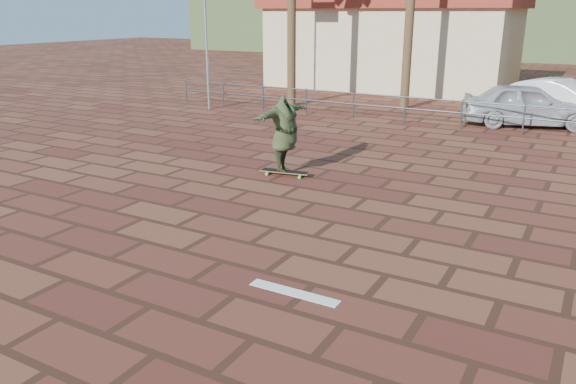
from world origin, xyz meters
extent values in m
plane|color=brown|center=(0.00, 0.00, 0.00)|extent=(120.00, 120.00, 0.00)
cube|color=white|center=(0.70, -1.20, 0.00)|extent=(1.40, 0.22, 0.01)
cylinder|color=#47494F|center=(-12.00, 12.00, 0.50)|extent=(0.06, 0.06, 1.00)
cylinder|color=#47494F|center=(-10.00, 12.00, 0.50)|extent=(0.06, 0.06, 1.00)
cylinder|color=#47494F|center=(-8.00, 12.00, 0.50)|extent=(0.06, 0.06, 1.00)
cylinder|color=#47494F|center=(-6.00, 12.00, 0.50)|extent=(0.06, 0.06, 1.00)
cylinder|color=#47494F|center=(-4.00, 12.00, 0.50)|extent=(0.06, 0.06, 1.00)
cylinder|color=#47494F|center=(-2.00, 12.00, 0.50)|extent=(0.06, 0.06, 1.00)
cylinder|color=#47494F|center=(0.00, 12.00, 0.50)|extent=(0.06, 0.06, 1.00)
cylinder|color=#47494F|center=(2.00, 12.00, 0.50)|extent=(0.06, 0.06, 1.00)
cylinder|color=#47494F|center=(0.00, 12.00, 0.95)|extent=(24.00, 0.05, 0.05)
cylinder|color=#47494F|center=(0.00, 12.00, 0.55)|extent=(24.00, 0.05, 0.05)
cylinder|color=gray|center=(-10.00, 11.00, 4.00)|extent=(0.10, 0.10, 8.00)
cylinder|color=brown|center=(-7.50, 13.50, 3.50)|extent=(0.36, 0.36, 7.00)
cylinder|color=brown|center=(-3.00, 15.00, 4.10)|extent=(0.36, 0.36, 8.20)
cube|color=beige|center=(-6.00, 22.00, 2.00)|extent=(12.00, 7.00, 4.00)
cube|color=maroon|center=(-6.00, 22.00, 4.25)|extent=(12.60, 7.60, 0.50)
cube|color=#384C28|center=(0.00, 50.00, 3.00)|extent=(70.00, 18.00, 6.00)
cube|color=#384C28|center=(-22.00, 56.00, 4.00)|extent=(35.00, 14.00, 8.00)
cube|color=olive|center=(-2.41, 3.98, 0.11)|extent=(1.26, 0.48, 0.02)
cube|color=black|center=(-2.41, 3.98, 0.12)|extent=(1.22, 0.45, 0.00)
cube|color=silver|center=(-2.83, 3.91, 0.07)|extent=(0.10, 0.21, 0.03)
cube|color=silver|center=(-1.99, 4.06, 0.07)|extent=(0.10, 0.21, 0.03)
cylinder|color=green|center=(-2.81, 3.79, 0.04)|extent=(0.08, 0.05, 0.08)
cylinder|color=green|center=(-2.85, 4.03, 0.04)|extent=(0.08, 0.05, 0.08)
cylinder|color=green|center=(-1.97, 3.94, 0.04)|extent=(0.08, 0.05, 0.08)
cylinder|color=green|center=(-2.01, 4.18, 0.04)|extent=(0.08, 0.05, 0.08)
imported|color=#313B20|center=(-2.41, 3.98, 1.04)|extent=(0.63, 2.27, 1.84)
imported|color=#ACAFB3|center=(1.88, 13.64, 0.75)|extent=(4.72, 3.02, 1.50)
imported|color=silver|center=(2.88, 14.86, 0.77)|extent=(4.96, 3.11, 1.54)
camera|label=1|loc=(4.18, -7.56, 3.87)|focal=35.00mm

